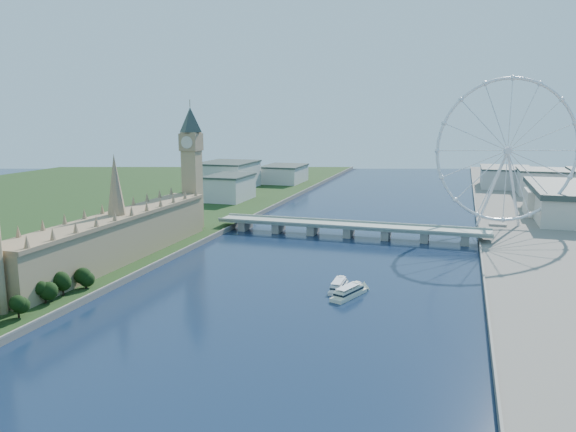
% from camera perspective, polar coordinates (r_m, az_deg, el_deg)
% --- Properties ---
extents(parliament_range, '(24.00, 200.00, 70.00)m').
position_cam_1_polar(parliament_range, '(383.81, -16.86, -2.06)').
color(parliament_range, tan).
rests_on(parliament_range, ground).
extents(big_ben, '(20.02, 20.02, 110.00)m').
position_cam_1_polar(big_ben, '(469.48, -9.79, 6.39)').
color(big_ben, tan).
rests_on(big_ben, ground).
extents(westminster_bridge, '(220.00, 22.00, 9.50)m').
position_cam_1_polar(westminster_bridge, '(456.91, 6.21, -1.22)').
color(westminster_bridge, gray).
rests_on(westminster_bridge, ground).
extents(london_eye, '(113.60, 39.12, 124.30)m').
position_cam_1_polar(london_eye, '(496.86, 21.41, 6.15)').
color(london_eye, silver).
rests_on(london_eye, ground).
extents(county_hall, '(54.00, 144.00, 35.00)m').
position_cam_1_polar(county_hall, '(585.09, 25.85, -0.30)').
color(county_hall, beige).
rests_on(county_hall, ground).
extents(city_skyline, '(505.00, 280.00, 32.00)m').
position_cam_1_polar(city_skyline, '(705.80, 13.45, 3.53)').
color(city_skyline, beige).
rests_on(city_skyline, ground).
extents(tour_boat_near, '(7.00, 27.42, 6.03)m').
position_cam_1_polar(tour_boat_near, '(321.42, 5.13, -7.46)').
color(tour_boat_near, silver).
rests_on(tour_boat_near, ground).
extents(tour_boat_far, '(17.74, 30.82, 6.64)m').
position_cam_1_polar(tour_boat_far, '(309.88, 6.18, -8.18)').
color(tour_boat_far, beige).
rests_on(tour_boat_far, ground).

